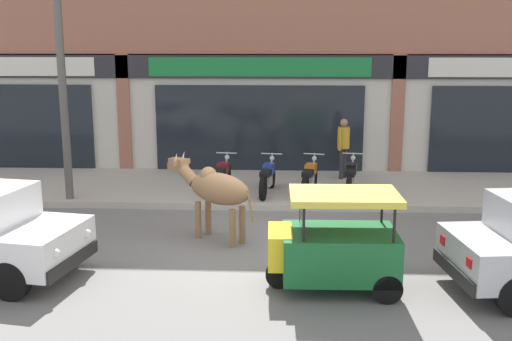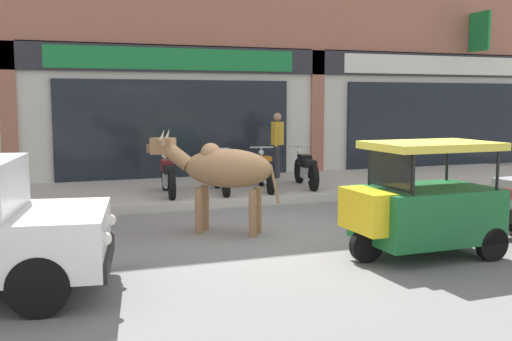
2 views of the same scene
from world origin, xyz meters
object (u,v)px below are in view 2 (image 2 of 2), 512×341
motorcycle_0 (168,176)px  motorcycle_3 (306,169)px  cow (222,169)px  motorcycle_1 (221,174)px  pedestrian (277,138)px  motorcycle_2 (266,172)px  auto_rickshaw (421,207)px

motorcycle_0 → motorcycle_3: size_ratio=1.01×
cow → motorcycle_1: size_ratio=1.02×
motorcycle_1 → motorcycle_3: size_ratio=1.00×
pedestrian → motorcycle_3: bearing=-88.4°
motorcycle_0 → motorcycle_1: (1.10, -0.05, 0.00)m
motorcycle_3 → pedestrian: bearing=91.6°
motorcycle_0 → motorcycle_3: 3.10m
motorcycle_0 → motorcycle_1: bearing=-2.8°
motorcycle_0 → motorcycle_2: same height
cow → motorcycle_0: 3.14m
motorcycle_3 → motorcycle_2: bearing=-173.9°
motorcycle_1 → motorcycle_2: size_ratio=1.01×
cow → motorcycle_2: cow is taller
motorcycle_2 → pedestrian: bearing=60.8°
motorcycle_1 → pedestrian: bearing=41.4°
cow → pedestrian: size_ratio=1.15×
cow → motorcycle_1: (0.89, 3.05, -0.47)m
auto_rickshaw → pedestrian: bearing=83.6°
cow → motorcycle_0: bearing=93.9°
motorcycle_0 → motorcycle_3: (3.10, 0.08, 0.00)m
motorcycle_2 → motorcycle_3: same height
motorcycle_2 → pedestrian: 2.03m
motorcycle_0 → pedestrian: 3.53m
cow → motorcycle_2: bearing=58.3°
auto_rickshaw → motorcycle_0: bearing=113.1°
auto_rickshaw → pedestrian: pedestrian is taller
auto_rickshaw → motorcycle_3: bearing=81.3°
motorcycle_2 → motorcycle_0: bearing=179.2°
cow → auto_rickshaw: size_ratio=0.92×
auto_rickshaw → motorcycle_3: auto_rickshaw is taller
motorcycle_0 → pedestrian: bearing=28.6°
cow → auto_rickshaw: bearing=-47.3°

